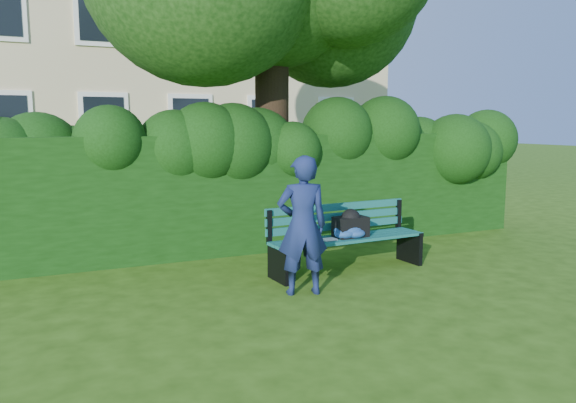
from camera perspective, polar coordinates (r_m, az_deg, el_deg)
name	(u,v)px	position (r m, az deg, el deg)	size (l,w,h in m)	color
ground	(308,283)	(7.10, 2.04, -8.24)	(80.00, 80.00, 0.00)	#2B4A0E
apartment_building	(122,2)	(20.70, -16.54, 18.89)	(16.00, 8.08, 12.00)	#C8B386
hedge	(246,192)	(8.90, -4.29, 0.99)	(10.00, 1.00, 1.80)	black
park_bench	(347,233)	(7.59, 6.00, -3.24)	(2.23, 0.68, 0.89)	#0E4549
man_reading	(302,225)	(6.47, 1.47, -2.45)	(0.59, 0.39, 1.62)	#162250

